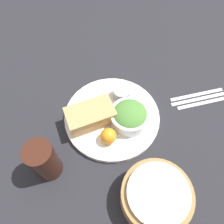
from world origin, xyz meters
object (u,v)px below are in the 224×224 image
object	(u,v)px
plate	(112,117)
fork	(197,95)
drink_glass	(44,161)
spoon	(202,103)
dressing_cup	(122,93)
bread_basket	(156,196)
knife	(199,99)
salad_bowl	(130,116)
sandwich	(91,116)

from	to	relation	value
plate	fork	size ratio (longest dim) A/B	1.57
drink_glass	spoon	xyz separation A→B (m)	(-0.49, -0.16, -0.06)
dressing_cup	spoon	distance (m)	0.27
plate	bread_basket	xyz separation A→B (m)	(-0.08, 0.25, 0.03)
bread_basket	dressing_cup	bearing A→B (deg)	-83.24
plate	knife	distance (m)	0.30
salad_bowl	spoon	xyz separation A→B (m)	(-0.25, -0.04, -0.04)
salad_bowl	fork	xyz separation A→B (m)	(-0.25, -0.08, -0.04)
spoon	sandwich	bearing A→B (deg)	177.35
drink_glass	salad_bowl	bearing A→B (deg)	-154.04
dressing_cup	spoon	xyz separation A→B (m)	(-0.26, 0.05, -0.03)
plate	spoon	world-z (taller)	plate
sandwich	bread_basket	size ratio (longest dim) A/B	0.90
dressing_cup	fork	distance (m)	0.26
fork	salad_bowl	bearing A→B (deg)	-169.30
fork	sandwich	bearing A→B (deg)	-177.03
plate	bread_basket	bearing A→B (deg)	107.17
salad_bowl	bread_basket	xyz separation A→B (m)	(-0.03, 0.23, -0.00)
plate	spoon	bearing A→B (deg)	-176.31
sandwich	fork	xyz separation A→B (m)	(-0.36, -0.06, -0.04)
plate	sandwich	world-z (taller)	sandwich
salad_bowl	knife	xyz separation A→B (m)	(-0.25, -0.06, -0.04)
drink_glass	dressing_cup	bearing A→B (deg)	-137.94
knife	spoon	xyz separation A→B (m)	(-0.00, 0.02, 0.00)
sandwich	dressing_cup	distance (m)	0.13
plate	knife	world-z (taller)	plate
dressing_cup	fork	size ratio (longest dim) A/B	0.31
fork	knife	bearing A→B (deg)	-90.00
plate	drink_glass	bearing A→B (deg)	36.54
bread_basket	spoon	distance (m)	0.35
plate	salad_bowl	distance (m)	0.07
spoon	salad_bowl	bearing A→B (deg)	-177.29
knife	spoon	size ratio (longest dim) A/B	1.17
dressing_cup	bread_basket	bearing A→B (deg)	96.76
bread_basket	fork	bearing A→B (deg)	-125.22
salad_bowl	drink_glass	bearing A→B (deg)	25.96
bread_basket	spoon	size ratio (longest dim) A/B	1.03
plate	sandwich	distance (m)	0.07
sandwich	salad_bowl	bearing A→B (deg)	172.67
plate	salad_bowl	size ratio (longest dim) A/B	2.53
sandwich	knife	world-z (taller)	sandwich
knife	spoon	bearing A→B (deg)	-90.00
plate	spoon	distance (m)	0.30
sandwich	drink_glass	size ratio (longest dim) A/B	1.16
drink_glass	knife	world-z (taller)	drink_glass
bread_basket	fork	xyz separation A→B (m)	(-0.22, -0.31, -0.04)
salad_bowl	dressing_cup	xyz separation A→B (m)	(0.01, -0.09, -0.01)
sandwich	spoon	distance (m)	0.37
salad_bowl	fork	distance (m)	0.26
plate	drink_glass	xyz separation A→B (m)	(0.19, 0.14, 0.06)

